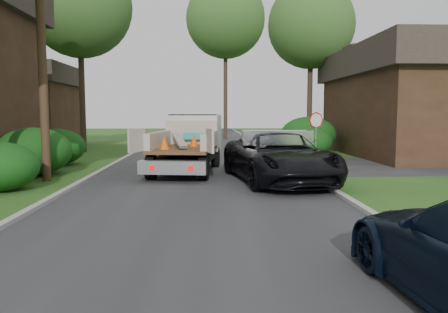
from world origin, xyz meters
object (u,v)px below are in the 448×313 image
Objects in this scene: utility_pole at (41,33)px; tree_left_far at (79,5)px; tree_center_far at (226,19)px; stop_sign at (316,127)px; tree_right_far at (311,25)px; house_left_far at (19,105)px; flatbed_truck at (191,140)px; black_pickup at (279,157)px; house_right at (429,100)px.

utility_pole is 0.82× the size of tree_left_far.
tree_center_far reaches higher than tree_left_far.
stop_sign is 0.22× the size of tree_right_far.
house_left_far is 1.16× the size of flatbed_truck.
tree_left_far reaches higher than flatbed_truck.
black_pickup is (10.25, -12.50, -8.10)m from tree_left_far.
tree_left_far is 18.08m from black_pickup.
house_left_far is 19.19m from flatbed_truck.
house_left_far is at bearing 145.19° from stop_sign.
tree_right_far is at bearing 78.19° from stop_sign.
tree_right_far is 11.68m from tree_center_far.
tree_center_far reaches higher than tree_right_far.
flatbed_truck is at bearing -170.37° from stop_sign.
tree_left_far reaches higher than black_pickup.
tree_right_far is at bearing -5.44° from house_left_far.
house_right is 20.93m from tree_center_far.
tree_right_far is at bearing 64.41° from black_pickup.
flatbed_truck is (7.04, -8.96, -7.69)m from tree_left_far.
tree_center_far is (15.50, 8.00, 7.93)m from house_left_far.
flatbed_truck is at bearing -123.64° from tree_right_far.
utility_pole is at bearing -130.84° from tree_right_far.
house_right is at bearing 34.27° from black_pickup.
tree_center_far is at bearing 98.66° from stop_sign.
stop_sign is at bearing -81.34° from tree_center_far.
black_pickup is (16.25, -17.50, -2.17)m from house_left_far.
tree_left_far is 1.87× the size of flatbed_truck.
house_right is 14.84m from flatbed_truck.
house_left_far is at bearing 174.56° from tree_right_far.
tree_right_far is (-5.50, 6.00, 5.32)m from house_right.
utility_pole is 0.77× the size of house_right.
utility_pole is 7.05m from flatbed_truck.
tree_center_far is at bearing 53.84° from tree_left_far.
stop_sign is 22.81m from house_left_far.
flatbed_truck is (-5.66, -0.96, -0.49)m from stop_sign.
flatbed_truck is at bearing 123.63° from black_pickup.
house_right is at bearing -16.80° from house_left_far.
utility_pole is 20.66m from house_right.
tree_left_far is (-12.70, 8.00, 7.20)m from stop_sign.
utility_pole is (-10.68, -4.02, 3.40)m from stop_sign.
flatbed_truck is (-2.46, -21.96, -9.69)m from tree_center_far.
black_pickup is at bearing -107.03° from tree_right_far.
black_pickup is (3.21, -3.54, -0.41)m from flatbed_truck.
utility_pole is at bearing -64.77° from house_left_far.
house_left_far reaches higher than stop_sign.
house_right is 14.16m from black_pickup.
tree_right_far is 1.76× the size of flatbed_truck.
utility_pole reaches higher than stop_sign.
black_pickup is at bearing -137.17° from house_right.
utility_pole is 9.30m from black_pickup.
tree_left_far is at bearing 171.67° from house_right.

